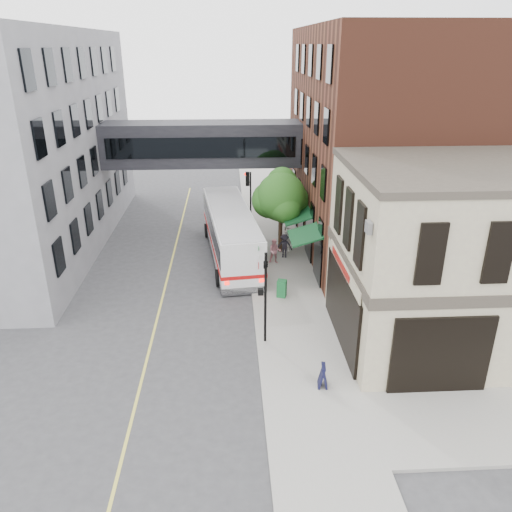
{
  "coord_description": "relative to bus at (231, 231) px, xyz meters",
  "views": [
    {
      "loc": [
        -1.13,
        -18.04,
        13.05
      ],
      "look_at": [
        0.14,
        5.02,
        3.22
      ],
      "focal_mm": 35.0,
      "sensor_mm": 36.0,
      "label": 1
    }
  ],
  "objects": [
    {
      "name": "ground",
      "position": [
        1.11,
        -12.64,
        -1.78
      ],
      "size": [
        120.0,
        120.0,
        0.0
      ],
      "primitive_type": "plane",
      "color": "#38383A",
      "rests_on": "ground"
    },
    {
      "name": "pedestrian_a",
      "position": [
        3.75,
        0.3,
        -0.76
      ],
      "size": [
        0.72,
        0.56,
        1.74
      ],
      "primitive_type": "imported",
      "rotation": [
        0.0,
        0.0,
        0.24
      ],
      "color": "white",
      "rests_on": "sidewalk_main"
    },
    {
      "name": "traffic_signal_far",
      "position": [
        1.37,
        4.36,
        1.56
      ],
      "size": [
        0.53,
        0.28,
        4.5
      ],
      "color": "black",
      "rests_on": "sidewalk_main"
    },
    {
      "name": "street_tree",
      "position": [
        3.31,
        0.58,
        2.14
      ],
      "size": [
        3.8,
        3.2,
        5.6
      ],
      "color": "#382619",
      "rests_on": "sidewalk_main"
    },
    {
      "name": "bus",
      "position": [
        0.0,
        0.0,
        0.0
      ],
      "size": [
        3.99,
        12.0,
        3.17
      ],
      "color": "white",
      "rests_on": "ground"
    },
    {
      "name": "corner_building",
      "position": [
        10.08,
        -10.64,
        2.44
      ],
      "size": [
        10.19,
        8.12,
        8.45
      ],
      "color": "tan",
      "rests_on": "ground"
    },
    {
      "name": "brick_building",
      "position": [
        11.09,
        2.36,
        5.21
      ],
      "size": [
        13.76,
        18.0,
        14.0
      ],
      "color": "#54281A",
      "rests_on": "ground"
    },
    {
      "name": "skyway_bridge",
      "position": [
        -1.89,
        5.36,
        4.72
      ],
      "size": [
        14.0,
        3.18,
        3.0
      ],
      "color": "black",
      "rests_on": "ground"
    },
    {
      "name": "sandwich_board",
      "position": [
        3.62,
        -14.14,
        -1.13
      ],
      "size": [
        0.43,
        0.6,
        1.0
      ],
      "primitive_type": "cube",
      "rotation": [
        0.0,
        0.0,
        -0.12
      ],
      "color": "black",
      "rests_on": "sidewalk_main"
    },
    {
      "name": "pedestrian_c",
      "position": [
        3.48,
        -0.69,
        -0.83
      ],
      "size": [
        1.14,
        0.81,
        1.6
      ],
      "primitive_type": "imported",
      "rotation": [
        0.0,
        0.0,
        -0.23
      ],
      "color": "black",
      "rests_on": "sidewalk_main"
    },
    {
      "name": "newspaper_box",
      "position": [
        2.75,
        -6.21,
        -1.14
      ],
      "size": [
        0.6,
        0.57,
        0.98
      ],
      "primitive_type": "cube",
      "rotation": [
        0.0,
        0.0,
        -0.33
      ],
      "color": "#155E2D",
      "rests_on": "sidewalk_main"
    },
    {
      "name": "pedestrian_b",
      "position": [
        2.77,
        -1.62,
        -0.81
      ],
      "size": [
        0.84,
        0.68,
        1.63
      ],
      "primitive_type": "imported",
      "rotation": [
        0.0,
        0.0,
        -0.08
      ],
      "color": "pink",
      "rests_on": "sidewalk_main"
    },
    {
      "name": "traffic_signal_near",
      "position": [
        1.48,
        -10.64,
        1.21
      ],
      "size": [
        0.44,
        0.22,
        4.6
      ],
      "color": "black",
      "rests_on": "sidewalk_main"
    },
    {
      "name": "sidewalk_main",
      "position": [
        3.11,
        1.36,
        -1.7
      ],
      "size": [
        4.0,
        60.0,
        0.15
      ],
      "primitive_type": "cube",
      "color": "gray",
      "rests_on": "ground"
    },
    {
      "name": "lane_marking",
      "position": [
        -3.89,
        -2.64,
        -1.77
      ],
      "size": [
        0.12,
        40.0,
        0.01
      ],
      "primitive_type": "cube",
      "color": "#D8CC4C",
      "rests_on": "ground"
    },
    {
      "name": "street_sign_pole",
      "position": [
        1.5,
        -5.64,
        0.16
      ],
      "size": [
        0.08,
        0.75,
        3.0
      ],
      "color": "gray",
      "rests_on": "sidewalk_main"
    }
  ]
}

